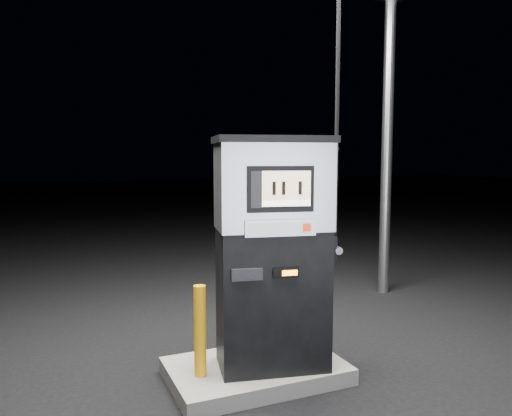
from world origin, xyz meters
name	(u,v)px	position (x,y,z in m)	size (l,w,h in m)	color
ground	(256,379)	(0.00, 0.00, 0.00)	(80.00, 80.00, 0.00)	black
pump_island	(256,371)	(0.00, 0.00, 0.07)	(1.60, 1.00, 0.15)	slate
fuel_dispenser	(273,251)	(0.12, -0.10, 1.23)	(1.21, 0.82, 4.35)	black
bollard_left	(200,331)	(-0.55, -0.05, 0.55)	(0.11, 0.11, 0.81)	#FFAF0E
bollard_right	(324,301)	(0.74, 0.02, 0.65)	(0.13, 0.13, 1.00)	#FFAF0E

